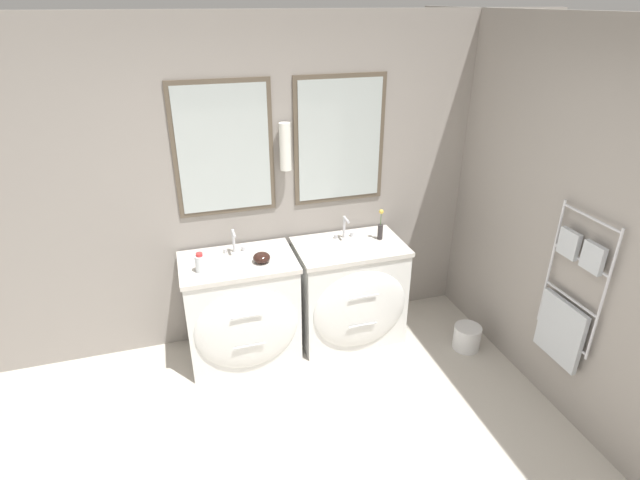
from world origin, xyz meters
name	(u,v)px	position (x,y,z in m)	size (l,w,h in m)	color
wall_back	(250,188)	(0.01, 2.18, 1.31)	(5.36, 0.17, 2.60)	gray
wall_right	(558,222)	(1.91, 0.96, 1.29)	(0.13, 4.22, 2.60)	gray
vanity_left	(242,310)	(-0.17, 1.80, 0.45)	(0.88, 0.63, 0.87)	white
vanity_right	(350,292)	(0.74, 1.80, 0.45)	(0.88, 0.63, 0.87)	white
faucet_left	(234,242)	(-0.17, 1.98, 0.96)	(0.17, 0.12, 0.19)	silver
faucet_right	(345,228)	(0.74, 1.98, 0.96)	(0.17, 0.12, 0.19)	silver
toiletry_bottle	(200,263)	(-0.45, 1.75, 0.94)	(0.07, 0.07, 0.15)	silver
amenity_bowl	(262,258)	(0.00, 1.76, 0.91)	(0.13, 0.13, 0.08)	black
flower_vase	(380,228)	(1.01, 1.87, 0.97)	(0.04, 0.04, 0.26)	#332D2D
waste_bin	(467,337)	(1.63, 1.36, 0.11)	(0.23, 0.23, 0.21)	silver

